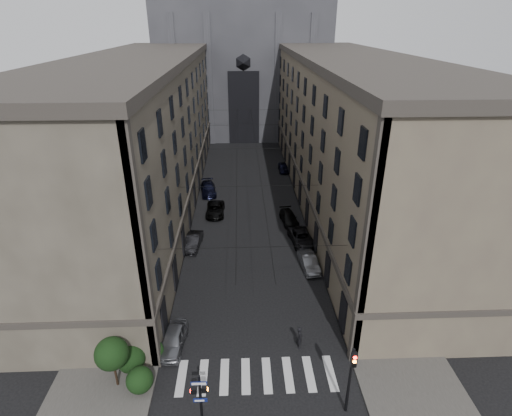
{
  "coord_description": "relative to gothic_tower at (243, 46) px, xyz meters",
  "views": [
    {
      "loc": [
        -0.86,
        -15.37,
        22.65
      ],
      "look_at": [
        0.28,
        12.53,
        9.5
      ],
      "focal_mm": 28.0,
      "sensor_mm": 36.0,
      "label": 1
    }
  ],
  "objects": [
    {
      "name": "sidewalk_right",
      "position": [
        10.5,
        -38.96,
        -17.72
      ],
      "size": [
        7.0,
        80.0,
        0.15
      ],
      "primitive_type": "cube",
      "color": "#383533",
      "rests_on": "ground"
    },
    {
      "name": "building_right",
      "position": [
        13.44,
        -38.96,
        -8.45
      ],
      "size": [
        13.6,
        60.6,
        18.85
      ],
      "color": "brown",
      "rests_on": "ground"
    },
    {
      "name": "car_left_near",
      "position": [
        -6.2,
        -66.96,
        -17.07
      ],
      "size": [
        2.08,
        4.41,
        1.46
      ],
      "primitive_type": "imported",
      "rotation": [
        0.0,
        0.0,
        -0.09
      ],
      "color": "slate",
      "rests_on": "ground"
    },
    {
      "name": "car_right_near",
      "position": [
        5.83,
        -56.7,
        -17.11
      ],
      "size": [
        1.86,
        4.28,
        1.37
      ],
      "primitive_type": "imported",
      "rotation": [
        0.0,
        0.0,
        0.1
      ],
      "color": "slate",
      "rests_on": "ground"
    },
    {
      "name": "zebra_crossing",
      "position": [
        0.0,
        -69.96,
        -17.79
      ],
      "size": [
        11.0,
        3.2,
        0.01
      ],
      "primitive_type": "cube",
      "color": "beige",
      "rests_on": "ground"
    },
    {
      "name": "pedestrian",
      "position": [
        3.39,
        -67.34,
        -16.86
      ],
      "size": [
        0.48,
        0.7,
        1.88
      ],
      "primitive_type": "imported",
      "rotation": [
        0.0,
        0.0,
        1.52
      ],
      "color": "black",
      "rests_on": "ground"
    },
    {
      "name": "car_right_far",
      "position": [
        6.2,
        -28.14,
        -17.13
      ],
      "size": [
        1.63,
        3.92,
        1.33
      ],
      "primitive_type": "imported",
      "rotation": [
        0.0,
        0.0,
        0.02
      ],
      "color": "black",
      "rests_on": "ground"
    },
    {
      "name": "shrub_cluster",
      "position": [
        -8.72,
        -69.95,
        -16.0
      ],
      "size": [
        3.9,
        4.4,
        3.9
      ],
      "color": "black",
      "rests_on": "sidewalk_left"
    },
    {
      "name": "car_left_midnear",
      "position": [
        -6.2,
        -52.11,
        -17.1
      ],
      "size": [
        1.95,
        4.4,
        1.4
      ],
      "primitive_type": "imported",
      "rotation": [
        0.0,
        0.0,
        -0.11
      ],
      "color": "black",
      "rests_on": "ground"
    },
    {
      "name": "car_right_midfar",
      "position": [
        4.99,
        -46.61,
        -17.16
      ],
      "size": [
        2.31,
        4.59,
        1.28
      ],
      "primitive_type": "imported",
      "rotation": [
        0.0,
        0.0,
        0.12
      ],
      "color": "black",
      "rests_on": "ground"
    },
    {
      "name": "pedestrian_signal_left",
      "position": [
        -3.51,
        -73.46,
        -15.48
      ],
      "size": [
        1.02,
        0.38,
        4.0
      ],
      "color": "black",
      "rests_on": "ground"
    },
    {
      "name": "sidewalk_left",
      "position": [
        -10.5,
        -38.96,
        -17.72
      ],
      "size": [
        7.0,
        80.0,
        0.15
      ],
      "primitive_type": "cube",
      "color": "#383533",
      "rests_on": "ground"
    },
    {
      "name": "building_left",
      "position": [
        -13.44,
        -38.96,
        -8.45
      ],
      "size": [
        13.6,
        60.6,
        18.85
      ],
      "color": "#474036",
      "rests_on": "ground"
    },
    {
      "name": "car_right_midnear",
      "position": [
        5.83,
        -51.76,
        -17.11
      ],
      "size": [
        2.91,
        5.21,
        1.38
      ],
      "primitive_type": "imported",
      "rotation": [
        0.0,
        0.0,
        0.13
      ],
      "color": "black",
      "rests_on": "ground"
    },
    {
      "name": "gothic_tower",
      "position": [
        0.0,
        0.0,
        0.0
      ],
      "size": [
        35.0,
        23.0,
        58.0
      ],
      "color": "#2D2D33",
      "rests_on": "ground"
    },
    {
      "name": "traffic_light_right",
      "position": [
        5.6,
        -73.04,
        -14.51
      ],
      "size": [
        0.34,
        0.5,
        5.2
      ],
      "color": "black",
      "rests_on": "ground"
    },
    {
      "name": "car_left_midfar",
      "position": [
        -4.2,
        -43.95,
        -17.12
      ],
      "size": [
        2.28,
        4.92,
        1.37
      ],
      "primitive_type": "imported",
      "rotation": [
        0.0,
        0.0,
        -0.0
      ],
      "color": "black",
      "rests_on": "ground"
    },
    {
      "name": "car_left_far",
      "position": [
        -5.56,
        -37.03,
        -17.06
      ],
      "size": [
        2.74,
        5.31,
        1.47
      ],
      "primitive_type": "imported",
      "rotation": [
        0.0,
        0.0,
        0.14
      ],
      "color": "black",
      "rests_on": "ground"
    },
    {
      "name": "tram_wires",
      "position": [
        0.0,
        -39.33,
        -10.55
      ],
      "size": [
        14.0,
        60.0,
        0.43
      ],
      "color": "black",
      "rests_on": "ground"
    }
  ]
}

